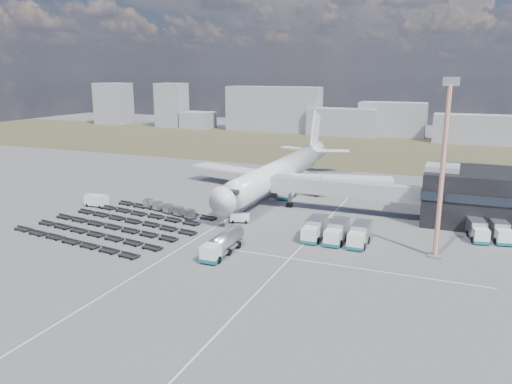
% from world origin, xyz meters
% --- Properties ---
extents(ground, '(420.00, 420.00, 0.00)m').
position_xyz_m(ground, '(0.00, 0.00, 0.00)').
color(ground, '#565659').
rests_on(ground, ground).
extents(grass_strip, '(420.00, 90.00, 0.01)m').
position_xyz_m(grass_strip, '(0.00, 110.00, 0.01)').
color(grass_strip, '#444029').
rests_on(grass_strip, ground).
extents(lane_markings, '(47.12, 110.00, 0.01)m').
position_xyz_m(lane_markings, '(9.77, 3.00, 0.01)').
color(lane_markings, silver).
rests_on(lane_markings, ground).
extents(terminal, '(30.40, 16.40, 11.00)m').
position_xyz_m(terminal, '(47.77, 23.96, 5.25)').
color(terminal, black).
rests_on(terminal, ground).
extents(jet_bridge, '(30.30, 3.80, 7.05)m').
position_xyz_m(jet_bridge, '(15.90, 20.42, 5.05)').
color(jet_bridge, '#939399').
rests_on(jet_bridge, ground).
extents(airliner, '(51.59, 64.53, 17.62)m').
position_xyz_m(airliner, '(0.00, 32.38, 5.29)').
color(airliner, white).
rests_on(airliner, ground).
extents(skyline, '(290.32, 26.68, 22.59)m').
position_xyz_m(skyline, '(1.07, 151.01, 9.06)').
color(skyline, gray).
rests_on(skyline, ground).
extents(fuel_tanker, '(2.79, 10.63, 3.44)m').
position_xyz_m(fuel_tanker, '(5.58, -10.33, 1.72)').
color(fuel_tanker, white).
rests_on(fuel_tanker, ground).
extents(pushback_tug, '(4.04, 3.07, 1.58)m').
position_xyz_m(pushback_tug, '(1.00, 6.43, 0.79)').
color(pushback_tug, white).
rests_on(pushback_tug, ground).
extents(utility_van, '(4.84, 2.22, 2.53)m').
position_xyz_m(utility_van, '(-32.16, 5.17, 1.27)').
color(utility_van, white).
rests_on(utility_van, ground).
extents(catering_truck, '(2.63, 6.37, 2.92)m').
position_xyz_m(catering_truck, '(3.08, 27.92, 1.49)').
color(catering_truck, white).
rests_on(catering_truck, ground).
extents(service_trucks_near, '(10.53, 7.99, 3.19)m').
position_xyz_m(service_trucks_near, '(20.74, 2.58, 1.73)').
color(service_trucks_near, white).
rests_on(service_trucks_near, ground).
extents(service_trucks_far, '(7.53, 8.47, 2.97)m').
position_xyz_m(service_trucks_far, '(44.52, 13.56, 1.61)').
color(service_trucks_far, white).
rests_on(service_trucks_far, ground).
extents(uld_row, '(15.10, 6.01, 1.68)m').
position_xyz_m(uld_row, '(-15.11, 6.48, 1.01)').
color(uld_row, black).
rests_on(uld_row, ground).
extents(baggage_dollies, '(32.50, 28.34, 0.79)m').
position_xyz_m(baggage_dollies, '(-18.72, -4.31, 0.39)').
color(baggage_dollies, black).
rests_on(baggage_dollies, ground).
extents(floodlight_mast, '(2.57, 2.11, 27.34)m').
position_xyz_m(floodlight_mast, '(36.65, 1.35, 13.70)').
color(floodlight_mast, '#C3481F').
rests_on(floodlight_mast, ground).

